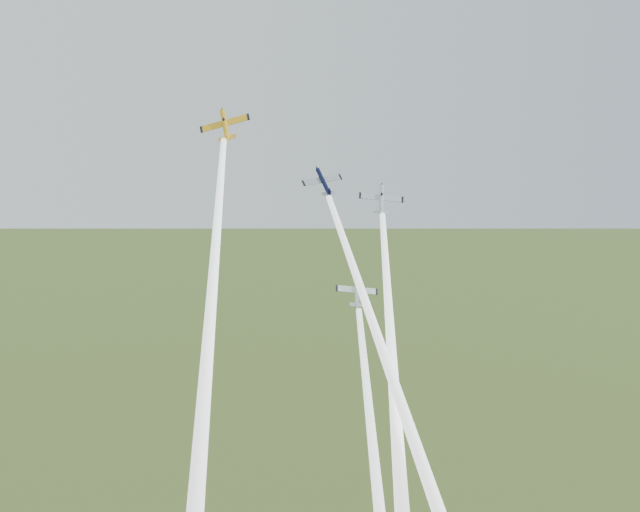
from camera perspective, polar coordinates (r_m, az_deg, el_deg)
The scene contains 8 objects.
plane_yellow at distance 131.39m, azimuth -6.78°, elevation 9.24°, with size 8.24×8.18×1.29m, color #F5AD15, non-canonical shape.
smoke_trail_yellow at distance 110.64m, azimuth -7.76°, elevation -3.49°, with size 2.16×2.16×61.40m, color white, non-canonical shape.
plane_navy at distance 130.57m, azimuth 0.24°, elevation 5.31°, with size 6.89×6.84×1.08m, color #0B0F33, non-canonical shape.
smoke_trail_navy at distance 112.08m, azimuth 5.68°, elevation -10.11°, with size 2.16×2.16×71.71m, color white, non-canonical shape.
plane_silver_right at distance 133.83m, azimuth 4.39°, elevation 4.04°, with size 7.48×7.42×1.17m, color silver, non-canonical shape.
smoke_trail_silver_right at distance 116.71m, azimuth 5.20°, elevation -8.15°, with size 2.16×2.16×56.84m, color white, non-canonical shape.
plane_silver_low at distance 125.02m, azimuth 2.65°, elevation -2.57°, with size 6.63×6.58×1.04m, color silver, non-canonical shape.
smoke_trail_silver_low at distance 111.21m, azimuth 4.19°, elevation -17.09°, with size 2.16×2.16×59.58m, color white, non-canonical shape.
Camera 1 is at (-46.34, -120.77, 110.01)m, focal length 45.00 mm.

